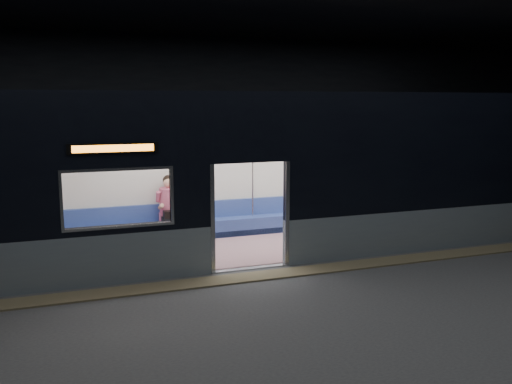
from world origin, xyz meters
TOP-DOWN VIEW (x-y plane):
  - station_floor at (0.00, 0.00)m, footprint 24.00×14.00m
  - station_envelope at (0.00, 0.00)m, footprint 24.00×14.00m
  - tactile_strip at (0.00, 0.55)m, footprint 22.80×0.50m
  - metro_car at (-0.00, 2.54)m, footprint 18.00×3.04m
  - passenger at (-1.06, 3.55)m, footprint 0.45×0.77m
  - handbag at (-1.09, 3.29)m, footprint 0.37×0.34m
  - transit_map at (4.00, 3.85)m, footprint 1.02×0.03m

SIDE VIEW (x-z plane):
  - station_floor at x=0.00m, z-range -0.01..0.00m
  - tactile_strip at x=0.00m, z-range 0.00..0.03m
  - handbag at x=-1.09m, z-range 0.63..0.78m
  - passenger at x=-1.06m, z-range 0.10..1.60m
  - transit_map at x=4.00m, z-range 1.15..1.82m
  - metro_car at x=0.00m, z-range 0.17..3.52m
  - station_envelope at x=0.00m, z-range 1.16..6.16m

